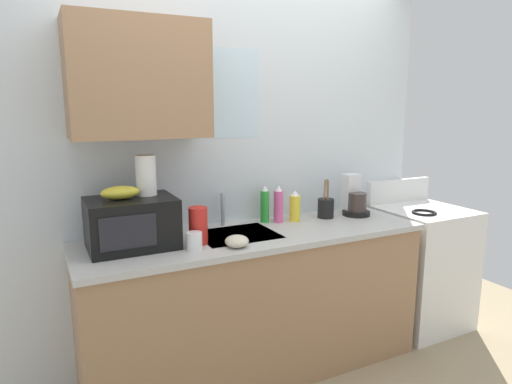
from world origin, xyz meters
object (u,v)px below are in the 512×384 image
stove_range (421,266)px  cereal_canister (198,226)px  microwave (132,223)px  dish_soap_bottle_pink (278,205)px  mug_white (194,241)px  coffee_maker (354,200)px  small_bowl (237,241)px  paper_towel_roll (146,175)px  utensil_crock (326,208)px  banana_bunch (120,193)px  dish_soap_bottle_green (265,205)px  dish_soap_bottle_yellow (295,207)px

stove_range → cereal_canister: size_ratio=5.24×
microwave → dish_soap_bottle_pink: size_ratio=1.90×
stove_range → cereal_canister: cereal_canister is taller
stove_range → mug_white: 1.91m
coffee_maker → dish_soap_bottle_pink: 0.58m
dish_soap_bottle_pink → small_bowl: 0.59m
paper_towel_roll → small_bowl: paper_towel_roll is taller
utensil_crock → small_bowl: bearing=-158.4°
banana_bunch → paper_towel_roll: (0.15, 0.05, 0.08)m
dish_soap_bottle_pink → small_bowl: size_ratio=1.87×
microwave → banana_bunch: bearing=178.2°
paper_towel_roll → small_bowl: 0.61m
coffee_maker → small_bowl: 1.08m
dish_soap_bottle_green → dish_soap_bottle_yellow: (0.19, -0.06, -0.02)m
microwave → mug_white: bearing=-33.4°
stove_range → coffee_maker: (-0.58, 0.10, 0.55)m
paper_towel_roll → cereal_canister: 0.40m
microwave → small_bowl: bearing=-26.2°
dish_soap_bottle_yellow → mug_white: (-0.79, -0.28, -0.05)m
dish_soap_bottle_green → mug_white: (-0.60, -0.34, -0.07)m
cereal_canister → mug_white: (-0.05, -0.09, -0.06)m
stove_range → mug_white: size_ratio=11.37×
microwave → paper_towel_roll: bearing=27.2°
banana_bunch → coffee_maker: bearing=2.1°
dish_soap_bottle_green → dish_soap_bottle_pink: 0.09m
banana_bunch → cereal_canister: bearing=-14.4°
coffee_maker → paper_towel_roll: bearing=-179.7°
mug_white → utensil_crock: 1.06m
stove_range → coffee_maker: coffee_maker is taller
cereal_canister → mug_white: size_ratio=2.17×
dish_soap_bottle_pink → utensil_crock: bearing=-6.7°
dish_soap_bottle_green → dish_soap_bottle_pink: bearing=-27.7°
dish_soap_bottle_green → utensil_crock: utensil_crock is taller
dish_soap_bottle_pink → mug_white: size_ratio=2.55×
dish_soap_bottle_pink → small_bowl: dish_soap_bottle_pink is taller
paper_towel_roll → dish_soap_bottle_pink: bearing=4.0°
microwave → small_bowl: (0.51, -0.25, -0.10)m
stove_range → utensil_crock: 0.97m
coffee_maker → microwave: bearing=-177.8°
small_bowl → utensil_crock: bearing=21.6°
dish_soap_bottle_pink → small_bowl: bearing=-141.9°
dish_soap_bottle_green → cereal_canister: size_ratio=1.18×
microwave → cereal_canister: 0.36m
coffee_maker → dish_soap_bottle_pink: bearing=174.8°
microwave → banana_bunch: size_ratio=2.30×
stove_range → dish_soap_bottle_green: size_ratio=4.43×
paper_towel_roll → mug_white: paper_towel_roll is taller
cereal_canister → small_bowl: cereal_canister is taller
paper_towel_roll → small_bowl: (0.41, -0.30, -0.35)m
dish_soap_bottle_pink → coffee_maker: bearing=-5.2°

